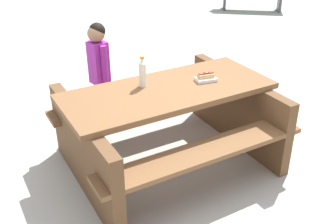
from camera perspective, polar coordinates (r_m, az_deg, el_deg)
ground_plane at (r=3.74m, az=0.00°, el=-7.12°), size 30.00×30.00×0.00m
picnic_table at (r=3.51m, az=0.00°, el=-1.16°), size 2.11×1.84×0.75m
soda_bottle at (r=3.37m, az=-3.67°, el=5.64°), size 0.06×0.06×0.27m
hotdog_tray at (r=3.52m, az=5.45°, el=4.92°), size 0.19×0.13×0.08m
child_in_coat at (r=4.06m, az=-9.88°, el=6.91°), size 0.22×0.25×1.13m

